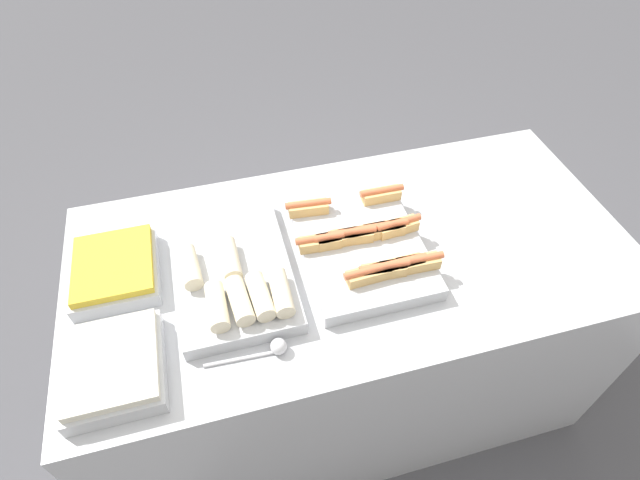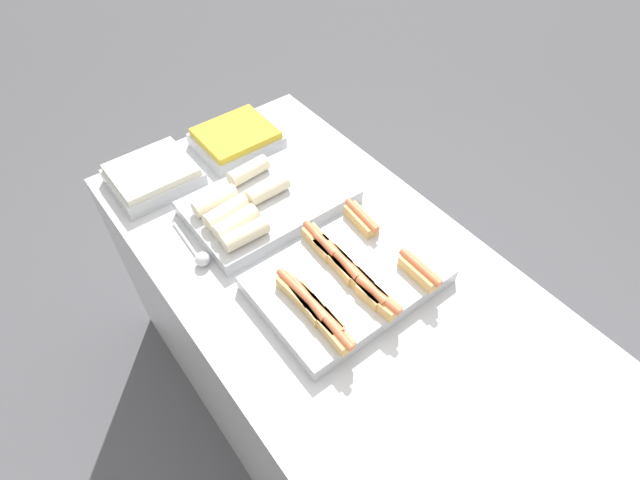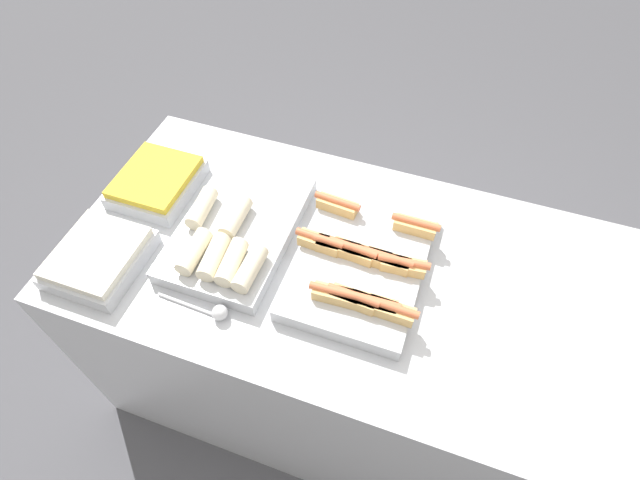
{
  "view_description": "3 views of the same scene",
  "coord_description": "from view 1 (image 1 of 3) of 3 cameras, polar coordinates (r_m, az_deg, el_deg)",
  "views": [
    {
      "loc": [
        -0.37,
        -0.98,
        2.09
      ],
      "look_at": [
        -0.11,
        0.0,
        0.98
      ],
      "focal_mm": 28.0,
      "sensor_mm": 36.0,
      "label": 1
    },
    {
      "loc": [
        0.64,
        -0.58,
        2.07
      ],
      "look_at": [
        -0.11,
        0.0,
        0.98
      ],
      "focal_mm": 28.0,
      "sensor_mm": 36.0,
      "label": 2
    },
    {
      "loc": [
        0.18,
        -0.84,
        2.14
      ],
      "look_at": [
        -0.11,
        0.0,
        0.98
      ],
      "focal_mm": 28.0,
      "sensor_mm": 36.0,
      "label": 3
    }
  ],
  "objects": [
    {
      "name": "tray_side_back",
      "position": [
        1.6,
        -22.34,
        -3.17
      ],
      "size": [
        0.24,
        0.28,
        0.07
      ],
      "color": "#B7BABF",
      "rests_on": "counter"
    },
    {
      "name": "serving_spoon_near",
      "position": [
        1.36,
        -5.52,
        -12.25
      ],
      "size": [
        0.22,
        0.05,
        0.05
      ],
      "color": "silver",
      "rests_on": "counter"
    },
    {
      "name": "counter",
      "position": [
        1.94,
        3.2,
        -10.0
      ],
      "size": [
        1.78,
        0.87,
        0.9
      ],
      "color": "#B7BABF",
      "rests_on": "ground_plane"
    },
    {
      "name": "tray_wraps",
      "position": [
        1.5,
        -9.84,
        -3.75
      ],
      "size": [
        0.33,
        0.52,
        0.1
      ],
      "color": "#B7BABF",
      "rests_on": "counter"
    },
    {
      "name": "ground_plane",
      "position": [
        2.34,
        2.73,
        -15.96
      ],
      "size": [
        12.0,
        12.0,
        0.0
      ],
      "primitive_type": "plane",
      "color": "#4C4C51"
    },
    {
      "name": "tray_hotdogs",
      "position": [
        1.56,
        4.76,
        -0.29
      ],
      "size": [
        0.4,
        0.51,
        0.1
      ],
      "color": "#B7BABF",
      "rests_on": "counter"
    },
    {
      "name": "tray_side_front",
      "position": [
        1.41,
        -22.44,
        -13.29
      ],
      "size": [
        0.24,
        0.28,
        0.07
      ],
      "color": "#B7BABF",
      "rests_on": "counter"
    }
  ]
}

